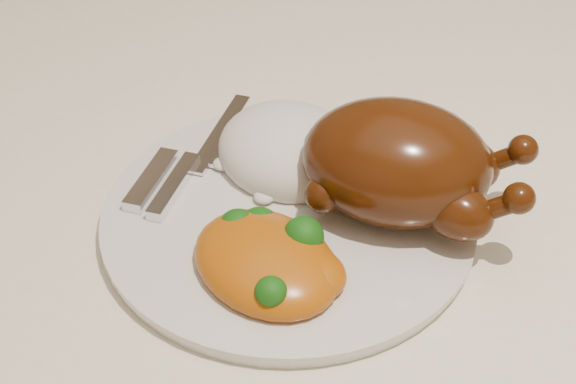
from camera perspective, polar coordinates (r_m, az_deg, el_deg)
The scene contains 7 objects.
dining_table at distance 0.79m, azimuth 14.61°, elevation -4.73°, with size 1.60×0.90×0.76m.
tablecloth at distance 0.74m, azimuth 15.52°, elevation -0.67°, with size 1.73×1.03×0.18m.
dinner_plate at distance 0.65m, azimuth -0.00°, elevation -1.80°, with size 0.29×0.29×0.01m, color silver.
roast_chicken at distance 0.62m, azimuth 8.08°, elevation 2.04°, with size 0.20×0.16×0.09m.
rice_mound at distance 0.68m, azimuth 0.03°, elevation 2.95°, with size 0.15×0.14×0.07m.
mac_and_cheese at distance 0.59m, azimuth -1.13°, elevation -4.95°, with size 0.14×0.12×0.05m.
cutlery at distance 0.68m, azimuth -7.39°, elevation 1.80°, with size 0.07×0.19×0.01m.
Camera 1 is at (0.17, -0.56, 1.20)m, focal length 50.00 mm.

